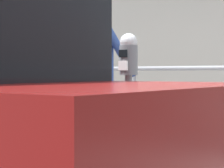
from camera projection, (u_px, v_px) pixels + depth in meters
name	position (u px, v px, depth m)	size (l,w,h in m)	color
parking_meter	(129.00, 74.00, 4.15)	(0.18, 0.18, 1.45)	slate
pedestrian_at_meter	(92.00, 80.00, 4.67)	(0.70, 0.50, 1.74)	black
background_railing	(207.00, 92.00, 5.47)	(24.06, 0.06, 1.17)	gray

